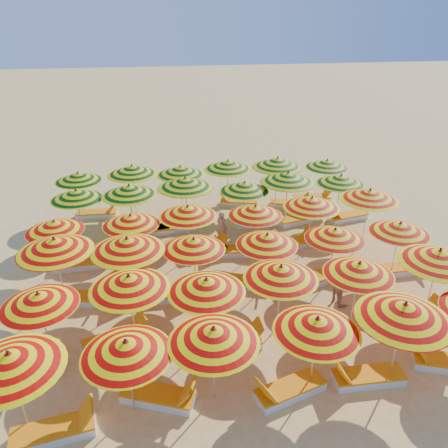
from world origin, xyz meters
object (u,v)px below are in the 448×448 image
Objects in this scene: lounger_2 at (288,390)px; lounger_14 at (406,268)px; umbrella_6 at (39,299)px; lounger_3 at (366,377)px; umbrella_3 at (317,325)px; umbrella_32 at (180,171)px; umbrella_4 at (404,311)px; umbrella_14 at (194,244)px; umbrella_7 at (129,282)px; lounger_18 at (293,243)px; umbrella_11 at (439,256)px; umbrella_24 at (76,195)px; lounger_22 at (299,219)px; umbrella_18 at (54,226)px; umbrella_28 at (288,177)px; umbrella_2 at (214,335)px; lounger_5 at (28,360)px; lounger_23 at (347,216)px; umbrella_25 at (129,190)px; lounger_21 at (255,222)px; umbrella_33 at (228,165)px; lounger_4 at (447,363)px; umbrella_22 at (312,203)px; lounger_8 at (413,317)px; umbrella_9 at (281,272)px; umbrella_23 at (370,195)px; lounger_16 at (205,251)px; lounger_11 at (212,290)px; umbrella_29 at (341,180)px; lounger_6 at (117,339)px; umbrella_35 at (327,164)px; lounger_25 at (238,202)px; lounger_12 at (248,282)px; umbrella_17 at (400,228)px; lounger_13 at (313,280)px; umbrella_1 at (126,348)px; lounger_15 at (81,264)px; umbrella_16 at (335,234)px; umbrella_20 at (188,211)px; lounger_19 at (146,231)px; umbrella_0 at (10,361)px; lounger_9 at (86,298)px; lounger_27 at (313,198)px; umbrella_34 at (277,163)px; beachgoer_a at (222,227)px; lounger_26 at (289,204)px; umbrella_31 at (132,170)px; umbrella_19 at (131,220)px; umbrella_13 at (127,245)px; umbrella_15 at (267,239)px; umbrella_10 at (359,268)px; lounger_0 at (56,431)px; lounger_20 at (175,227)px; umbrella_30 at (78,177)px; lounger_1 at (160,396)px; umbrella_8 at (206,285)px; umbrella_12 at (55,245)px; beachgoer_b at (341,281)px; lounger_10 at (150,296)px.

lounger_2 is 1.05× the size of lounger_14.
umbrella_6 is 8.20m from lounger_3.
umbrella_32 is (-2.27, 10.53, 0.08)m from umbrella_3.
umbrella_14 is (-4.32, 4.35, -0.26)m from umbrella_4.
lounger_18 is at bearing 37.04° from umbrella_7.
umbrella_24 is (-10.58, 6.67, -0.17)m from umbrella_11.
umbrella_11 is 1.53× the size of lounger_22.
umbrella_28 reaches higher than umbrella_18.
umbrella_2 is 5.18m from lounger_5.
umbrella_25 is at bearing -11.34° from lounger_23.
lounger_23 is at bearing 179.26° from lounger_21.
umbrella_33 is 1.24× the size of lounger_4.
lounger_8 is at bearing -70.56° from umbrella_22.
umbrella_23 reaches higher than umbrella_9.
umbrella_3 is at bearing -77.84° from umbrella_32.
lounger_16 is 1.00× the size of lounger_22.
umbrella_32 is 1.21× the size of lounger_11.
umbrella_25 reaches higher than lounger_3.
lounger_6 is at bearing -144.65° from umbrella_29.
lounger_3 is (-3.02, -10.81, -1.67)m from umbrella_35.
lounger_25 is (-1.29, 4.23, 0.00)m from lounger_18.
umbrella_29 is 6.54m from lounger_12.
umbrella_17 is 1.40× the size of lounger_13.
umbrella_1 reaches higher than lounger_15.
umbrella_18 is 8.67m from lounger_13.
umbrella_16 is 1.12× the size of umbrella_20.
umbrella_18 is at bearing -164.07° from lounger_15.
lounger_19 is at bearing 148.59° from lounger_18.
umbrella_0 is 8.37m from umbrella_4.
lounger_27 is at bearing 46.96° from lounger_9.
beachgoer_a is (-2.97, -3.13, -1.40)m from umbrella_34.
umbrella_33 reaches higher than lounger_26.
umbrella_19 is at bearing -89.36° from umbrella_31.
umbrella_13 is 9.44m from lounger_26.
umbrella_0 is 11.16m from umbrella_31.
umbrella_15 is 5.77m from lounger_4.
umbrella_10 reaches higher than lounger_0.
umbrella_11 is at bearing -53.11° from lounger_20.
umbrella_35 is (10.94, -0.02, -0.01)m from umbrella_30.
lounger_9 is (-7.69, 2.21, -1.66)m from umbrella_10.
umbrella_11 is 1.94m from lounger_8.
umbrella_28 is 1.57× the size of lounger_1.
lounger_12 is (5.75, -4.34, -1.69)m from umbrella_24.
lounger_26 is at bearing 106.01° from umbrella_17.
umbrella_12 is (-4.08, 2.44, 0.19)m from umbrella_8.
beachgoer_b is at bearing 154.98° from umbrella_11.
umbrella_25 reaches higher than lounger_10.
lounger_16 is at bearing 55.56° from umbrella_0.
umbrella_15 is 3.19m from umbrella_20.
umbrella_1 is 5.80m from lounger_3.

